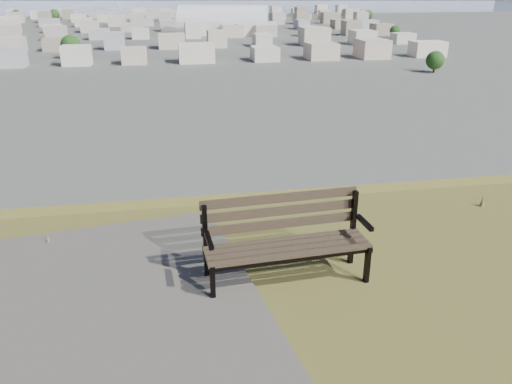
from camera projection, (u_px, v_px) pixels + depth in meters
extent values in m
cube|color=#3C3022|center=(293.00, 255.00, 5.38)|extent=(1.85, 0.20, 0.04)
cube|color=#3C3022|center=(289.00, 250.00, 5.49)|extent=(1.85, 0.20, 0.04)
cube|color=#3C3022|center=(286.00, 245.00, 5.60)|extent=(1.85, 0.20, 0.04)
cube|color=#3C3022|center=(283.00, 240.00, 5.71)|extent=(1.85, 0.20, 0.04)
cube|color=#3C3022|center=(281.00, 224.00, 5.72)|extent=(1.85, 0.15, 0.10)
cube|color=#3C3022|center=(281.00, 211.00, 5.68)|extent=(1.85, 0.15, 0.10)
cube|color=#3C3022|center=(280.00, 198.00, 5.65)|extent=(1.85, 0.15, 0.10)
cube|color=black|center=(213.00, 285.00, 5.25)|extent=(0.06, 0.06, 0.45)
cube|color=black|center=(206.00, 245.00, 5.55)|extent=(0.06, 0.06, 0.95)
cube|color=black|center=(209.00, 259.00, 5.36)|extent=(0.08, 0.52, 0.05)
cube|color=black|center=(209.00, 240.00, 5.22)|extent=(0.07, 0.37, 0.05)
cube|color=black|center=(367.00, 264.00, 5.64)|extent=(0.06, 0.06, 0.45)
cube|color=black|center=(353.00, 228.00, 5.94)|extent=(0.06, 0.06, 0.95)
cube|color=black|center=(361.00, 241.00, 5.75)|extent=(0.08, 0.52, 0.05)
cube|color=black|center=(365.00, 223.00, 5.60)|extent=(0.07, 0.37, 0.05)
cube|color=black|center=(293.00, 259.00, 5.38)|extent=(1.85, 0.16, 0.04)
cube|color=black|center=(283.00, 243.00, 5.73)|extent=(1.85, 0.16, 0.04)
cube|color=#5B584F|center=(112.00, 323.00, 4.96)|extent=(3.70, 4.80, 0.09)
cone|color=brown|center=(48.00, 241.00, 6.43)|extent=(0.08, 0.08, 0.19)
cone|color=brown|center=(483.00, 201.00, 7.64)|extent=(0.08, 0.08, 0.18)
cube|color=silver|center=(224.00, 30.00, 307.27)|extent=(57.70, 34.35, 6.00)
cylinder|color=silver|center=(224.00, 24.00, 306.12)|extent=(57.70, 34.35, 22.78)
cube|color=beige|center=(6.00, 57.00, 184.68)|extent=(11.00, 11.00, 7.00)
cube|color=#BCACA1|center=(74.00, 56.00, 188.59)|extent=(11.00, 11.00, 7.00)
cube|color=beige|center=(139.00, 54.00, 192.49)|extent=(11.00, 11.00, 7.00)
cube|color=#AAAAAE|center=(201.00, 53.00, 196.40)|extent=(11.00, 11.00, 7.00)
cube|color=beige|center=(261.00, 52.00, 200.31)|extent=(11.00, 11.00, 7.00)
cube|color=gray|center=(318.00, 50.00, 204.22)|extent=(11.00, 11.00, 7.00)
cube|color=silver|center=(373.00, 49.00, 208.12)|extent=(11.00, 11.00, 7.00)
cube|color=#B8B0A7|center=(427.00, 48.00, 212.03)|extent=(11.00, 11.00, 7.00)
cube|color=beige|center=(9.00, 44.00, 228.18)|extent=(11.00, 11.00, 7.00)
cube|color=#AAAAAE|center=(64.00, 43.00, 232.09)|extent=(11.00, 11.00, 7.00)
cube|color=beige|center=(117.00, 42.00, 236.00)|extent=(11.00, 11.00, 7.00)
cube|color=gray|center=(168.00, 41.00, 239.90)|extent=(11.00, 11.00, 7.00)
cube|color=silver|center=(218.00, 40.00, 243.81)|extent=(11.00, 11.00, 7.00)
cube|color=#B8B0A7|center=(266.00, 39.00, 247.72)|extent=(11.00, 11.00, 7.00)
cube|color=beige|center=(312.00, 38.00, 251.63)|extent=(11.00, 11.00, 7.00)
cube|color=#BCACA1|center=(358.00, 37.00, 255.53)|extent=(11.00, 11.00, 7.00)
cube|color=beige|center=(401.00, 37.00, 259.44)|extent=(11.00, 11.00, 7.00)
cube|color=gray|center=(11.00, 34.00, 271.68)|extent=(11.00, 11.00, 7.00)
cube|color=silver|center=(57.00, 34.00, 275.59)|extent=(11.00, 11.00, 7.00)
cube|color=#B8B0A7|center=(102.00, 33.00, 279.50)|extent=(11.00, 11.00, 7.00)
cube|color=beige|center=(145.00, 32.00, 283.41)|extent=(11.00, 11.00, 7.00)
cube|color=#BCACA1|center=(188.00, 32.00, 287.31)|extent=(11.00, 11.00, 7.00)
cube|color=beige|center=(229.00, 31.00, 291.22)|extent=(11.00, 11.00, 7.00)
cube|color=#AAAAAE|center=(269.00, 30.00, 295.13)|extent=(11.00, 11.00, 7.00)
cube|color=beige|center=(308.00, 30.00, 299.04)|extent=(11.00, 11.00, 7.00)
cube|color=gray|center=(347.00, 29.00, 302.94)|extent=(11.00, 11.00, 7.00)
cube|color=silver|center=(384.00, 29.00, 306.85)|extent=(11.00, 11.00, 7.00)
cube|color=#BCACA1|center=(12.00, 28.00, 315.19)|extent=(11.00, 11.00, 7.00)
cube|color=beige|center=(52.00, 27.00, 319.10)|extent=(11.00, 11.00, 7.00)
cube|color=#AAAAAE|center=(91.00, 27.00, 323.00)|extent=(11.00, 11.00, 7.00)
cube|color=beige|center=(129.00, 26.00, 326.91)|extent=(11.00, 11.00, 7.00)
cube|color=gray|center=(166.00, 26.00, 330.82)|extent=(11.00, 11.00, 7.00)
cube|color=silver|center=(202.00, 25.00, 334.73)|extent=(11.00, 11.00, 7.00)
cube|color=#B8B0A7|center=(237.00, 25.00, 338.63)|extent=(11.00, 11.00, 7.00)
cube|color=beige|center=(272.00, 24.00, 342.54)|extent=(11.00, 11.00, 7.00)
cube|color=#BCACA1|center=(306.00, 24.00, 346.45)|extent=(11.00, 11.00, 7.00)
cube|color=beige|center=(339.00, 23.00, 350.36)|extent=(11.00, 11.00, 7.00)
cube|color=#AAAAAE|center=(371.00, 23.00, 354.26)|extent=(11.00, 11.00, 7.00)
cube|color=silver|center=(13.00, 22.00, 358.69)|extent=(11.00, 11.00, 7.00)
cube|color=#B8B0A7|center=(48.00, 22.00, 362.60)|extent=(11.00, 11.00, 7.00)
cube|color=beige|center=(82.00, 22.00, 366.51)|extent=(11.00, 11.00, 7.00)
cube|color=#BCACA1|center=(116.00, 21.00, 370.41)|extent=(11.00, 11.00, 7.00)
cube|color=beige|center=(149.00, 21.00, 374.32)|extent=(11.00, 11.00, 7.00)
cube|color=#AAAAAE|center=(181.00, 21.00, 378.23)|extent=(11.00, 11.00, 7.00)
cube|color=beige|center=(213.00, 20.00, 382.14)|extent=(11.00, 11.00, 7.00)
cube|color=gray|center=(243.00, 20.00, 386.04)|extent=(11.00, 11.00, 7.00)
cube|color=silver|center=(274.00, 19.00, 389.95)|extent=(11.00, 11.00, 7.00)
cube|color=#B8B0A7|center=(303.00, 19.00, 393.86)|extent=(11.00, 11.00, 7.00)
cube|color=beige|center=(332.00, 19.00, 397.77)|extent=(11.00, 11.00, 7.00)
cube|color=#BCACA1|center=(361.00, 18.00, 401.67)|extent=(11.00, 11.00, 7.00)
cube|color=beige|center=(14.00, 18.00, 402.20)|extent=(11.00, 11.00, 7.00)
cube|color=gray|center=(45.00, 18.00, 406.10)|extent=(11.00, 11.00, 7.00)
cube|color=silver|center=(76.00, 18.00, 410.01)|extent=(11.00, 11.00, 7.00)
cube|color=#B8B0A7|center=(106.00, 17.00, 413.92)|extent=(11.00, 11.00, 7.00)
cube|color=beige|center=(135.00, 17.00, 417.83)|extent=(11.00, 11.00, 7.00)
cube|color=#BCACA1|center=(164.00, 17.00, 421.73)|extent=(11.00, 11.00, 7.00)
cube|color=beige|center=(193.00, 17.00, 425.64)|extent=(11.00, 11.00, 7.00)
cube|color=#AAAAAE|center=(221.00, 16.00, 429.55)|extent=(11.00, 11.00, 7.00)
cube|color=beige|center=(248.00, 16.00, 433.45)|extent=(11.00, 11.00, 7.00)
cube|color=gray|center=(275.00, 16.00, 437.36)|extent=(11.00, 11.00, 7.00)
cube|color=silver|center=(302.00, 15.00, 441.27)|extent=(11.00, 11.00, 7.00)
cube|color=#B8B0A7|center=(328.00, 15.00, 445.18)|extent=(11.00, 11.00, 7.00)
cube|color=beige|center=(353.00, 15.00, 449.08)|extent=(11.00, 11.00, 7.00)
cube|color=#AAAAAE|center=(14.00, 15.00, 445.70)|extent=(11.00, 11.00, 7.00)
cube|color=beige|center=(43.00, 15.00, 449.61)|extent=(11.00, 11.00, 7.00)
cube|color=gray|center=(70.00, 15.00, 453.51)|extent=(11.00, 11.00, 7.00)
cube|color=silver|center=(98.00, 14.00, 457.42)|extent=(11.00, 11.00, 7.00)
cube|color=#B8B0A7|center=(124.00, 14.00, 461.33)|extent=(11.00, 11.00, 7.00)
cube|color=beige|center=(151.00, 14.00, 465.24)|extent=(11.00, 11.00, 7.00)
cube|color=#BCACA1|center=(177.00, 14.00, 469.14)|extent=(11.00, 11.00, 7.00)
cube|color=beige|center=(202.00, 13.00, 473.05)|extent=(11.00, 11.00, 7.00)
cube|color=#AAAAAE|center=(227.00, 13.00, 476.96)|extent=(11.00, 11.00, 7.00)
cube|color=beige|center=(252.00, 13.00, 480.87)|extent=(11.00, 11.00, 7.00)
cube|color=gray|center=(276.00, 13.00, 484.77)|extent=(11.00, 11.00, 7.00)
cube|color=silver|center=(300.00, 13.00, 488.68)|extent=(11.00, 11.00, 7.00)
cube|color=#B8B0A7|center=(324.00, 12.00, 492.59)|extent=(11.00, 11.00, 7.00)
cube|color=beige|center=(347.00, 12.00, 496.50)|extent=(11.00, 11.00, 7.00)
cube|color=#AAAAAE|center=(15.00, 13.00, 489.20)|extent=(11.00, 11.00, 7.00)
cube|color=beige|center=(41.00, 12.00, 493.11)|extent=(11.00, 11.00, 7.00)
cube|color=gray|center=(66.00, 12.00, 497.02)|extent=(11.00, 11.00, 7.00)
cube|color=silver|center=(91.00, 12.00, 500.92)|extent=(11.00, 11.00, 7.00)
cube|color=#B8B0A7|center=(115.00, 12.00, 504.83)|extent=(11.00, 11.00, 7.00)
cube|color=beige|center=(140.00, 12.00, 508.74)|extent=(11.00, 11.00, 7.00)
cube|color=#BCACA1|center=(163.00, 11.00, 512.65)|extent=(11.00, 11.00, 7.00)
cube|color=beige|center=(187.00, 11.00, 516.55)|extent=(11.00, 11.00, 7.00)
cube|color=#AAAAAE|center=(210.00, 11.00, 520.46)|extent=(11.00, 11.00, 7.00)
cube|color=beige|center=(233.00, 11.00, 524.37)|extent=(11.00, 11.00, 7.00)
cube|color=gray|center=(255.00, 11.00, 528.28)|extent=(11.00, 11.00, 7.00)
cube|color=silver|center=(277.00, 10.00, 532.18)|extent=(11.00, 11.00, 7.00)
cube|color=#B8B0A7|center=(299.00, 10.00, 536.09)|extent=(11.00, 11.00, 7.00)
cube|color=beige|center=(321.00, 10.00, 540.00)|extent=(11.00, 11.00, 7.00)
cube|color=#BCACA1|center=(342.00, 10.00, 543.91)|extent=(11.00, 11.00, 7.00)
cylinder|color=#322619|center=(434.00, 69.00, 173.67)|extent=(0.80, 0.80, 2.10)
sphere|color=black|center=(435.00, 60.00, 172.47)|extent=(6.30, 6.30, 6.30)
cylinder|color=#322619|center=(72.00, 55.00, 206.94)|extent=(0.80, 0.80, 2.70)
sphere|color=black|center=(71.00, 45.00, 205.39)|extent=(8.10, 8.10, 8.10)
cylinder|color=#322619|center=(394.00, 36.00, 289.31)|extent=(0.80, 0.80, 1.95)
sphere|color=black|center=(395.00, 31.00, 288.19)|extent=(5.85, 5.85, 5.85)
cylinder|color=#322619|center=(243.00, 23.00, 386.95)|extent=(0.80, 0.80, 2.25)
sphere|color=black|center=(243.00, 18.00, 385.66)|extent=(6.75, 6.75, 6.75)
cylinder|color=#322619|center=(55.00, 20.00, 416.97)|extent=(0.80, 0.80, 2.85)
sphere|color=black|center=(55.00, 15.00, 415.33)|extent=(8.55, 8.55, 8.55)
cylinder|color=#322619|center=(17.00, 18.00, 446.91)|extent=(0.80, 0.80, 2.40)
sphere|color=black|center=(16.00, 14.00, 445.53)|extent=(7.20, 7.20, 7.20)
cylinder|color=#322619|center=(236.00, 35.00, 292.81)|extent=(0.80, 0.80, 2.10)
sphere|color=black|center=(236.00, 30.00, 291.60)|extent=(6.30, 6.30, 6.30)
cylinder|color=#322619|center=(368.00, 20.00, 422.99)|extent=(0.80, 0.80, 2.55)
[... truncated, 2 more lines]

